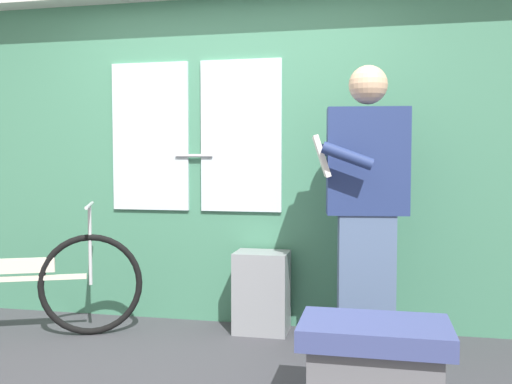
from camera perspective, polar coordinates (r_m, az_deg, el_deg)
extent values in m
cube|color=#427F60|center=(4.23, -3.34, 3.01)|extent=(4.54, 0.08, 2.38)
cube|color=silver|center=(4.36, -10.55, 5.47)|extent=(0.60, 0.02, 1.10)
cube|color=silver|center=(4.14, -1.52, 5.64)|extent=(0.60, 0.02, 1.10)
cylinder|color=#B2B2B7|center=(4.22, -6.22, 3.64)|extent=(0.28, 0.02, 0.02)
torus|color=black|center=(4.12, -16.24, -8.90)|extent=(0.66, 0.32, 0.70)
cube|color=beige|center=(4.19, -23.40, -8.01)|extent=(0.92, 0.42, 0.03)
cube|color=beige|center=(4.17, -23.43, -6.83)|extent=(0.53, 0.25, 0.10)
cylinder|color=#B7B7BC|center=(4.07, -16.30, -5.13)|extent=(0.02, 0.02, 0.55)
cylinder|color=#B7B7BC|center=(4.04, -16.37, -1.29)|extent=(0.20, 0.41, 0.02)
cube|color=slate|center=(3.63, 10.97, -9.09)|extent=(0.36, 0.22, 0.87)
cube|color=navy|center=(3.55, 11.10, 3.03)|extent=(0.51, 0.26, 0.65)
sphere|color=tan|center=(3.58, 11.19, 10.50)|extent=(0.24, 0.24, 0.24)
cube|color=silver|center=(3.53, 6.58, 3.60)|extent=(0.15, 0.35, 0.26)
cylinder|color=navy|center=(3.32, 9.14, 3.60)|extent=(0.31, 0.11, 0.17)
cylinder|color=navy|center=(3.76, 8.59, 3.57)|extent=(0.31, 0.11, 0.17)
cube|color=gray|center=(4.04, 0.59, -9.99)|extent=(0.37, 0.28, 0.57)
cube|color=#3D477F|center=(2.80, 11.81, -13.61)|extent=(0.70, 0.44, 0.10)
cube|color=slate|center=(2.88, 11.76, -17.91)|extent=(0.60, 0.36, 0.35)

